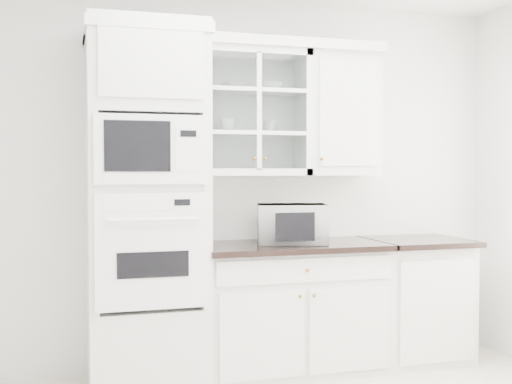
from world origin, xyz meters
name	(u,v)px	position (x,y,z in m)	size (l,w,h in m)	color
room_shell	(306,108)	(0.00, 0.43, 1.78)	(4.00, 3.50, 2.70)	white
oven_column	(146,206)	(-0.75, 1.42, 1.20)	(0.76, 0.68, 2.40)	silver
base_cabinet_run	(291,306)	(0.28, 1.45, 0.46)	(1.32, 0.67, 0.92)	silver
extra_base_cabinet	(415,298)	(1.28, 1.45, 0.46)	(0.72, 0.67, 0.92)	silver
upper_cabinet_glass	(252,113)	(0.03, 1.58, 1.85)	(0.80, 0.33, 0.90)	silver
upper_cabinet_solid	(339,115)	(0.71, 1.58, 1.85)	(0.55, 0.33, 0.90)	silver
crown_molding	(239,43)	(-0.07, 1.56, 2.33)	(2.14, 0.38, 0.07)	white
countertop_microwave	(292,224)	(0.27, 1.41, 1.06)	(0.48, 0.40, 0.28)	white
bowl_a	(234,86)	(-0.11, 1.58, 2.03)	(0.19, 0.19, 0.05)	white
bowl_b	(270,87)	(0.16, 1.60, 2.04)	(0.19, 0.19, 0.06)	white
cup_a	(227,125)	(-0.16, 1.57, 1.76)	(0.11, 0.11, 0.09)	white
cup_b	(270,127)	(0.16, 1.59, 1.75)	(0.09, 0.09, 0.09)	white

